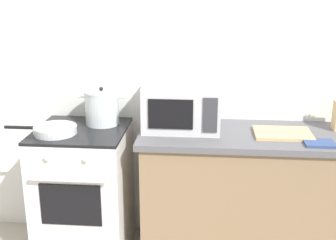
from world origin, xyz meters
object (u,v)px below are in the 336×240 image
stove (84,192)px  microwave (182,107)px  stock_pot (102,107)px  frying_pan (54,130)px  oven_mitt (319,143)px  cutting_board (283,133)px

stove → microwave: bearing=6.7°
stock_pot → frying_pan: bearing=-138.5°
stove → stock_pot: size_ratio=2.89×
frying_pan → microwave: 0.84m
microwave → oven_mitt: microwave is taller
cutting_board → frying_pan: bearing=-176.0°
stove → microwave: microwave is taller
frying_pan → cutting_board: (1.46, 0.10, -0.02)m
stock_pot → cutting_board: 1.21m
stock_pot → stove: bearing=-133.0°
microwave → oven_mitt: bearing=-15.8°
oven_mitt → stock_pot: bearing=168.3°
frying_pan → microwave: bearing=12.6°
stove → oven_mitt: (1.51, -0.16, 0.47)m
frying_pan → oven_mitt: (1.65, -0.06, -0.02)m
stove → microwave: 0.91m
stock_pot → microwave: 0.55m
stove → oven_mitt: oven_mitt is taller
stove → frying_pan: size_ratio=1.94×
stove → stock_pot: 0.60m
stock_pot → frying_pan: (-0.26, -0.23, -0.09)m
frying_pan → cutting_board: bearing=4.0°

